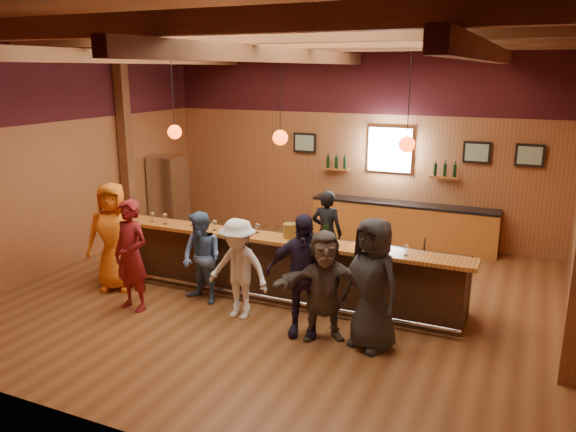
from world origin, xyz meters
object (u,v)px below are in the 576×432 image
at_px(customer_navy, 303,275).
at_px(bartender, 327,233).
at_px(customer_redvest, 131,255).
at_px(bottle_a, 305,230).
at_px(customer_brown, 324,285).
at_px(bar_counter, 285,265).
at_px(stainless_fridge, 169,194).
at_px(customer_denim, 202,258).
at_px(customer_orange, 114,237).
at_px(back_bar_cabinet, 402,224).
at_px(customer_dark, 372,284).
at_px(ice_bucket, 290,231).
at_px(customer_white, 238,269).

bearing_deg(customer_navy, bartender, 89.52).
bearing_deg(customer_redvest, bartender, 57.17).
bearing_deg(bottle_a, bartender, 95.68).
bearing_deg(customer_brown, bar_counter, 105.57).
distance_m(bar_counter, stainless_fridge, 4.81).
bearing_deg(customer_denim, customer_orange, -162.14).
relative_size(back_bar_cabinet, customer_dark, 2.16).
bearing_deg(customer_redvest, ice_bucket, 37.61).
relative_size(back_bar_cabinet, stainless_fridge, 2.22).
distance_m(customer_navy, customer_brown, 0.34).
bearing_deg(customer_white, bottle_a, 54.81).
relative_size(customer_white, ice_bucket, 6.76).
height_order(bartender, ice_bucket, bartender).
bearing_deg(bar_counter, bottle_a, -24.89).
height_order(customer_dark, bottle_a, customer_dark).
bearing_deg(bartender, bottle_a, 95.97).
height_order(stainless_fridge, customer_orange, customer_orange).
distance_m(customer_orange, ice_bucket, 3.10).
bearing_deg(bartender, customer_orange, 34.71).
bearing_deg(customer_redvest, customer_navy, 12.66).
xyz_separation_m(customer_redvest, customer_navy, (2.82, 0.27, 0.01)).
bearing_deg(ice_bucket, customer_redvest, -149.60).
relative_size(bar_counter, customer_dark, 3.40).
relative_size(customer_brown, bartender, 0.99).
xyz_separation_m(bar_counter, customer_white, (-0.28, -1.12, 0.27)).
relative_size(customer_orange, customer_white, 1.20).
distance_m(customer_white, bottle_a, 1.26).
height_order(stainless_fridge, customer_navy, customer_navy).
bearing_deg(customer_white, ice_bucket, 64.41).
bearing_deg(customer_redvest, back_bar_cabinet, 65.43).
bearing_deg(customer_orange, customer_brown, -27.73).
xyz_separation_m(customer_orange, ice_bucket, (3.01, 0.70, 0.28)).
distance_m(back_bar_cabinet, customer_orange, 6.06).
bearing_deg(customer_denim, customer_white, -4.70).
distance_m(bartender, ice_bucket, 1.51).
distance_m(customer_redvest, bartender, 3.55).
bearing_deg(bottle_a, back_bar_cabinet, 78.93).
height_order(customer_white, bartender, bartender).
bearing_deg(customer_white, stainless_fridge, 140.06).
bearing_deg(customer_dark, customer_white, -157.03).
distance_m(back_bar_cabinet, bartender, 2.56).
bearing_deg(customer_brown, customer_redvest, 157.77).
height_order(stainless_fridge, bottle_a, stainless_fridge).
xyz_separation_m(bar_counter, ice_bucket, (0.19, -0.26, 0.71)).
xyz_separation_m(bar_counter, bottle_a, (0.44, -0.21, 0.73)).
distance_m(customer_white, ice_bucket, 1.08).
relative_size(stainless_fridge, ice_bucket, 7.70).
bearing_deg(bottle_a, customer_orange, -167.08).
relative_size(bar_counter, ice_bucket, 26.94).
height_order(customer_orange, customer_redvest, customer_orange).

